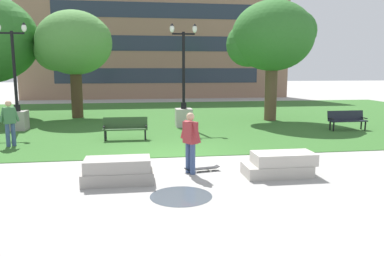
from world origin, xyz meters
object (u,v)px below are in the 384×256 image
Objects in this scene: skateboard at (202,169)px; person_bystander_near_lawn at (10,121)px; concrete_block_center at (118,171)px; concrete_block_left at (280,165)px; person_skateboarder at (190,140)px; lamp_post_center at (184,106)px; park_bench_near_left at (347,119)px; lamp_post_right at (17,109)px; park_bench_near_right at (125,127)px.

person_bystander_near_lawn reaches higher than skateboard.
concrete_block_center and concrete_block_left have the same top height.
lamp_post_center is (0.85, 8.33, 0.07)m from person_skateboarder.
person_skateboarder is (-2.39, 0.55, 0.66)m from concrete_block_left.
lamp_post_right reaches higher than park_bench_near_left.
lamp_post_center is at bearing 86.54° from skateboard.
concrete_block_left is 1.12× the size of person_bystander_near_lawn.
lamp_post_right reaches higher than person_skateboarder.
person_skateboarder is 10.93m from lamp_post_right.
lamp_post_right is at bearing 171.84° from park_bench_near_left.
skateboard is (0.35, 0.14, -0.88)m from person_skateboarder.
concrete_block_center is 1.73× the size of skateboard.
person_skateboarder is at bearing 16.20° from concrete_block_center.
park_bench_near_right is 0.36× the size of lamp_post_center.
person_bystander_near_lawn is (-6.98, -3.81, -0.05)m from lamp_post_center.
concrete_block_left is 9.94m from person_bystander_near_lawn.
concrete_block_center is 2.14m from person_skateboarder.
concrete_block_left is 12.99m from lamp_post_right.
park_bench_near_left is 10.31m from park_bench_near_right.
park_bench_near_left is at bearing 48.63° from concrete_block_left.
lamp_post_right is (-7.36, 8.25, 0.94)m from skateboard.
park_bench_near_left is at bearing -8.16° from lamp_post_right.
lamp_post_right is (-9.39, 8.95, 0.72)m from concrete_block_left.
concrete_block_center is 10.31m from lamp_post_right.
lamp_post_right reaches higher than skateboard.
lamp_post_center is (-7.49, 2.13, 0.50)m from park_bench_near_left.
park_bench_near_left is at bearing 36.64° from person_skateboarder.
park_bench_near_left is (10.29, 6.77, 0.23)m from concrete_block_center.
concrete_block_center is 1.05× the size of person_skateboarder.
person_bystander_near_lawn is at bearing -169.68° from park_bench_near_right.
park_bench_near_right is 5.97m from lamp_post_right.
person_skateboarder is 0.96m from skateboard.
park_bench_near_left is 0.36× the size of lamp_post_right.
person_bystander_near_lawn is at bearing 143.59° from person_skateboarder.
person_bystander_near_lawn is (-14.46, -1.67, 0.45)m from park_bench_near_left.
lamp_post_right is at bearing 136.39° from concrete_block_left.
person_bystander_near_lawn reaches higher than concrete_block_center.
concrete_block_center is 0.36× the size of lamp_post_right.
park_bench_near_right is (-4.32, 5.84, 0.23)m from concrete_block_left.
person_skateboarder is at bearing -143.36° from park_bench_near_left.
skateboard is 7.87m from person_bystander_near_lawn.
concrete_block_center is 0.94× the size of concrete_block_left.
person_skateboarder reaches higher than park_bench_near_left.
concrete_block_left reaches higher than skateboard.
lamp_post_center is 1.01× the size of lamp_post_right.
skateboard is at bearing 161.11° from concrete_block_left.
person_skateboarder is 0.34× the size of lamp_post_center.
skateboard is at bearing -93.46° from lamp_post_center.
concrete_block_left is 0.39× the size of lamp_post_right.
park_bench_near_right is 0.36× the size of lamp_post_right.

